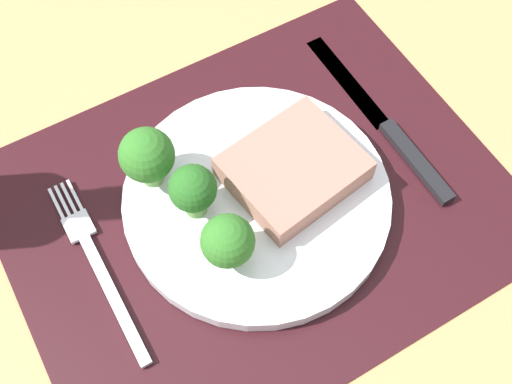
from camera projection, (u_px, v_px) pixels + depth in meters
The scene contains 9 objects.
ground_plane at pixel (257, 211), 59.60cm from camera, with size 140.00×110.00×3.00cm, color tan.
placemat at pixel (257, 203), 58.15cm from camera, with size 44.72×35.41×0.30cm, color black.
plate at pixel (257, 198), 57.32cm from camera, with size 24.26×24.26×1.60cm, color silver.
steak at pixel (294, 170), 56.31cm from camera, with size 11.09×9.51×2.62cm, color #9E6B5B.
broccoli_front_edge at pixel (193, 190), 52.81cm from camera, with size 4.15×4.15×5.85cm.
broccoli_near_fork at pixel (147, 156), 54.07cm from camera, with size 4.89×4.89×6.43cm.
broccoli_back_left at pixel (228, 241), 50.77cm from camera, with size 4.51×4.51×5.64cm.
fork at pixel (98, 266), 54.75cm from camera, with size 2.40×19.20×0.50cm.
knife at pixel (388, 128), 61.64cm from camera, with size 1.80×23.00×0.80cm.
Camera 1 is at (-13.62, -23.41, 51.62)cm, focal length 44.28 mm.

